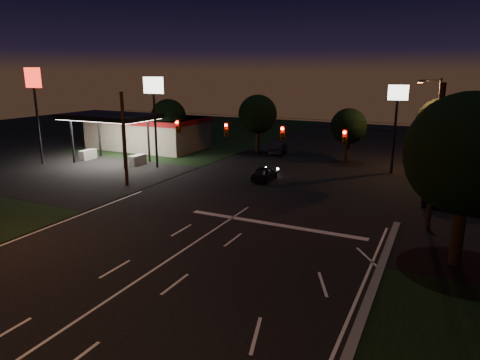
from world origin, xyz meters
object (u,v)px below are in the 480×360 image
Objects in this scene: tree_right_near at (469,155)px; car_cross at (458,202)px; car_oncoming_a at (264,173)px; car_oncoming_b at (278,148)px; utility_pole_right at (427,229)px.

tree_right_near is 1.84× the size of car_cross.
tree_right_near reaches higher than car_oncoming_a.
car_oncoming_b reaches higher than car_oncoming_a.
utility_pole_right is at bearing 121.72° from car_oncoming_b.
utility_pole_right is 2.13× the size of car_oncoming_b.
car_oncoming_b is 24.11m from car_cross.
utility_pole_right is 7.61m from tree_right_near.
tree_right_near is 10.79m from car_cross.
tree_right_near reaches higher than car_oncoming_b.
tree_right_near reaches higher than utility_pole_right.
tree_right_near reaches higher than car_cross.
car_cross is at bearing 88.96° from tree_right_near.
utility_pole_right reaches higher than car_oncoming_a.
car_oncoming_a is 0.89× the size of car_oncoming_b.
tree_right_near is at bearing -169.73° from car_cross.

